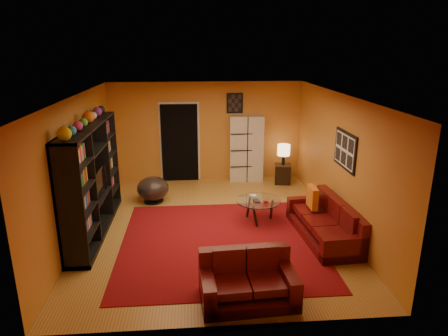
{
  "coord_description": "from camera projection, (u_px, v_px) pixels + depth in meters",
  "views": [
    {
      "loc": [
        -0.36,
        -7.32,
        3.46
      ],
      "look_at": [
        0.24,
        0.1,
        1.18
      ],
      "focal_mm": 32.0,
      "sensor_mm": 36.0,
      "label": 1
    }
  ],
  "objects": [
    {
      "name": "floor",
      "position": [
        213.0,
        226.0,
        8.02
      ],
      "size": [
        6.0,
        6.0,
        0.0
      ],
      "primitive_type": "plane",
      "color": "olive",
      "rests_on": "ground"
    },
    {
      "name": "ceiling",
      "position": [
        211.0,
        96.0,
        7.25
      ],
      "size": [
        6.0,
        6.0,
        0.0
      ],
      "primitive_type": "plane",
      "rotation": [
        3.14,
        0.0,
        0.0
      ],
      "color": "white",
      "rests_on": "wall_back"
    },
    {
      "name": "wall_back",
      "position": [
        206.0,
        132.0,
        10.49
      ],
      "size": [
        6.0,
        0.0,
        6.0
      ],
      "primitive_type": "plane",
      "rotation": [
        1.57,
        0.0,
        0.0
      ],
      "color": "#BC7229",
      "rests_on": "floor"
    },
    {
      "name": "wall_front",
      "position": [
        225.0,
        235.0,
        4.78
      ],
      "size": [
        6.0,
        0.0,
        6.0
      ],
      "primitive_type": "plane",
      "rotation": [
        -1.57,
        0.0,
        0.0
      ],
      "color": "#BC7229",
      "rests_on": "floor"
    },
    {
      "name": "wall_left",
      "position": [
        78.0,
        167.0,
        7.44
      ],
      "size": [
        0.0,
        6.0,
        6.0
      ],
      "primitive_type": "plane",
      "rotation": [
        1.57,
        0.0,
        1.57
      ],
      "color": "#BC7229",
      "rests_on": "floor"
    },
    {
      "name": "wall_right",
      "position": [
        339.0,
        161.0,
        7.83
      ],
      "size": [
        0.0,
        6.0,
        6.0
      ],
      "primitive_type": "plane",
      "rotation": [
        1.57,
        0.0,
        -1.57
      ],
      "color": "#BC7229",
      "rests_on": "floor"
    },
    {
      "name": "rug",
      "position": [
        220.0,
        242.0,
        7.35
      ],
      "size": [
        3.6,
        3.6,
        0.01
      ],
      "primitive_type": "cube",
      "color": "#610B10",
      "rests_on": "floor"
    },
    {
      "name": "doorway",
      "position": [
        180.0,
        143.0,
        10.48
      ],
      "size": [
        0.95,
        0.1,
        2.04
      ],
      "primitive_type": "cube",
      "color": "black",
      "rests_on": "floor"
    },
    {
      "name": "wall_art_right",
      "position": [
        345.0,
        150.0,
        7.45
      ],
      "size": [
        0.03,
        1.0,
        0.7
      ],
      "primitive_type": "cube",
      "color": "black",
      "rests_on": "wall_right"
    },
    {
      "name": "wall_art_back",
      "position": [
        235.0,
        103.0,
        10.31
      ],
      "size": [
        0.42,
        0.03,
        0.52
      ],
      "primitive_type": "cube",
      "color": "black",
      "rests_on": "wall_back"
    },
    {
      "name": "entertainment_unit",
      "position": [
        92.0,
        179.0,
        7.53
      ],
      "size": [
        0.45,
        3.0,
        2.1
      ],
      "primitive_type": "cube",
      "color": "black",
      "rests_on": "floor"
    },
    {
      "name": "tv",
      "position": [
        95.0,
        183.0,
        7.57
      ],
      "size": [
        0.9,
        0.12,
        0.52
      ],
      "primitive_type": "imported",
      "rotation": [
        0.0,
        0.0,
        1.57
      ],
      "color": "black",
      "rests_on": "entertainment_unit"
    },
    {
      "name": "sofa",
      "position": [
        328.0,
        223.0,
        7.47
      ],
      "size": [
        0.96,
        2.06,
        0.85
      ],
      "rotation": [
        0.0,
        0.0,
        0.07
      ],
      "color": "#49090C",
      "rests_on": "rug"
    },
    {
      "name": "loveseat",
      "position": [
        247.0,
        280.0,
        5.65
      ],
      "size": [
        1.38,
        0.88,
        0.85
      ],
      "rotation": [
        0.0,
        0.0,
        1.63
      ],
      "color": "#49090C",
      "rests_on": "rug"
    },
    {
      "name": "throw_pillow",
      "position": [
        312.0,
        197.0,
        7.8
      ],
      "size": [
        0.12,
        0.42,
        0.42
      ],
      "primitive_type": "cube",
      "color": "orange",
      "rests_on": "sofa"
    },
    {
      "name": "coffee_table",
      "position": [
        259.0,
        202.0,
        8.12
      ],
      "size": [
        0.91,
        0.91,
        0.45
      ],
      "rotation": [
        0.0,
        0.0,
        0.12
      ],
      "color": "silver",
      "rests_on": "floor"
    },
    {
      "name": "storage_cabinet",
      "position": [
        246.0,
        149.0,
        10.51
      ],
      "size": [
        0.9,
        0.45,
        1.75
      ],
      "primitive_type": "cube",
      "rotation": [
        0.0,
        0.0,
        -0.08
      ],
      "color": "beige",
      "rests_on": "floor"
    },
    {
      "name": "bowl_chair",
      "position": [
        153.0,
        189.0,
        9.18
      ],
      "size": [
        0.73,
        0.73,
        0.59
      ],
      "color": "black",
      "rests_on": "floor"
    },
    {
      "name": "side_table",
      "position": [
        283.0,
        174.0,
        10.46
      ],
      "size": [
        0.47,
        0.47,
        0.5
      ],
      "primitive_type": "cube",
      "rotation": [
        0.0,
        0.0,
        -0.19
      ],
      "color": "black",
      "rests_on": "floor"
    },
    {
      "name": "table_lamp",
      "position": [
        284.0,
        151.0,
        10.27
      ],
      "size": [
        0.32,
        0.32,
        0.54
      ],
      "color": "black",
      "rests_on": "side_table"
    }
  ]
}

